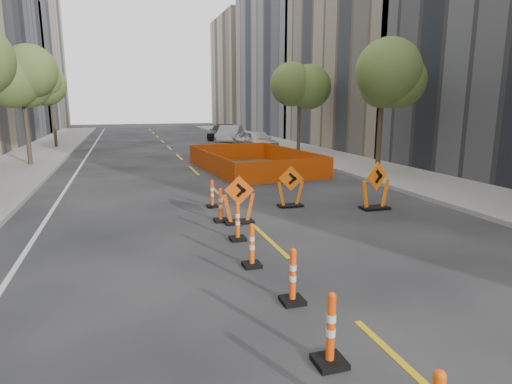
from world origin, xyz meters
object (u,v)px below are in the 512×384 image
object	(u,v)px
channelizer_4	(252,245)
chevron_sign_right	(376,186)
channelizer_5	(238,221)
chevron_sign_left	(239,200)
parked_car_near	(257,140)
parked_car_far	(221,132)
parked_car_mid	(230,135)
channelizer_7	(212,194)
channelizer_3	(293,276)
channelizer_2	(331,329)
chevron_sign_center	(291,187)
channelizer_6	(221,205)

from	to	relation	value
channelizer_4	chevron_sign_right	size ratio (longest dim) A/B	0.60
channelizer_5	chevron_sign_left	size ratio (longest dim) A/B	0.71
parked_car_near	parked_car_far	xyz separation A→B (m)	(-0.29, 10.81, -0.08)
chevron_sign_right	parked_car_near	xyz separation A→B (m)	(1.45, 17.80, -0.02)
channelizer_5	parked_car_mid	bearing A→B (deg)	76.66
parked_car_near	channelizer_4	bearing A→B (deg)	-115.35
channelizer_4	channelizer_5	bearing A→B (deg)	84.70
channelizer_5	channelizer_7	distance (m)	3.69
channelizer_5	chevron_sign_right	xyz separation A→B (m)	(5.19, 1.84, 0.29)
channelizer_3	parked_car_near	world-z (taller)	parked_car_near
parked_car_near	parked_car_mid	xyz separation A→B (m)	(-0.71, 5.34, 0.03)
channelizer_2	parked_car_mid	bearing A→B (deg)	78.69
chevron_sign_left	parked_car_far	xyz separation A→B (m)	(5.91, 28.94, -0.01)
channelizer_3	chevron_sign_center	distance (m)	7.17
channelizer_5	parked_car_near	bearing A→B (deg)	71.33
parked_car_mid	chevron_sign_right	bearing A→B (deg)	-68.13
channelizer_3	parked_car_near	size ratio (longest dim) A/B	0.22
channelizer_4	parked_car_far	xyz separation A→B (m)	(6.52, 32.30, 0.22)
channelizer_6	parked_car_far	xyz separation A→B (m)	(6.38, 28.61, 0.20)
channelizer_7	chevron_sign_center	distance (m)	2.66
chevron_sign_center	channelizer_6	bearing A→B (deg)	-137.14
channelizer_6	parked_car_far	size ratio (longest dim) A/B	0.21
chevron_sign_right	channelizer_7	bearing A→B (deg)	143.28
chevron_sign_left	parked_car_near	bearing A→B (deg)	86.02
channelizer_7	chevron_sign_left	xyz separation A→B (m)	(0.36, -2.17, 0.24)
channelizer_2	channelizer_5	distance (m)	5.54
parked_car_near	parked_car_mid	world-z (taller)	parked_car_mid
chevron_sign_center	channelizer_4	bearing A→B (deg)	-100.44
channelizer_2	parked_car_far	bearing A→B (deg)	79.71
channelizer_7	channelizer_6	bearing A→B (deg)	-93.52
channelizer_2	channelizer_5	size ratio (longest dim) A/B	1.05
channelizer_7	parked_car_far	xyz separation A→B (m)	(6.26, 26.76, 0.23)
channelizer_7	channelizer_5	bearing A→B (deg)	-91.34
channelizer_7	parked_car_mid	bearing A→B (deg)	74.67
channelizer_2	chevron_sign_center	xyz separation A→B (m)	(2.82, 8.52, 0.17)
channelizer_5	channelizer_6	bearing A→B (deg)	90.84
parked_car_mid	channelizer_2	bearing A→B (deg)	-77.64
channelizer_3	parked_car_far	xyz separation A→B (m)	(6.33, 34.14, 0.20)
chevron_sign_center	parked_car_mid	bearing A→B (deg)	101.24
chevron_sign_left	channelizer_2	bearing A→B (deg)	-80.22
chevron_sign_center	parked_car_near	xyz separation A→B (m)	(4.00, 16.66, 0.08)
channelizer_2	chevron_sign_center	size ratio (longest dim) A/B	0.75
channelizer_3	channelizer_5	world-z (taller)	channelizer_3
channelizer_3	parked_car_mid	world-z (taller)	parked_car_mid
channelizer_2	chevron_sign_center	world-z (taller)	chevron_sign_center
channelizer_7	parked_car_near	xyz separation A→B (m)	(6.55, 15.95, 0.31)
channelizer_3	chevron_sign_center	xyz separation A→B (m)	(2.61, 6.67, 0.19)
chevron_sign_center	parked_car_near	size ratio (longest dim) A/B	0.30
parked_car_near	parked_car_mid	distance (m)	5.39
channelizer_6	channelizer_4	bearing A→B (deg)	-92.24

